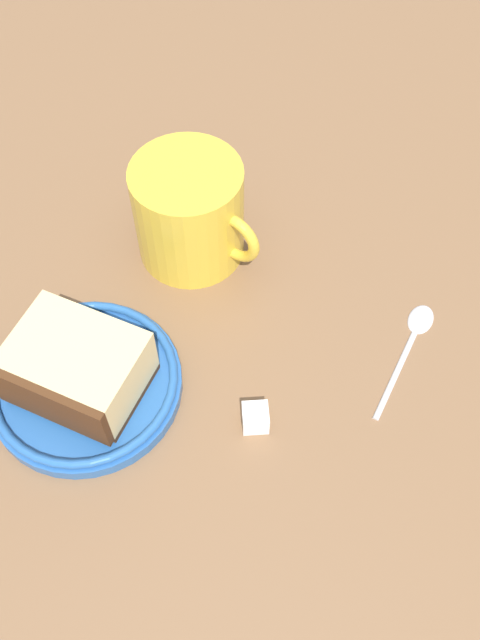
{
  "coord_description": "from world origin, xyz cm",
  "views": [
    {
      "loc": [
        -18.99,
        -21.44,
        47.65
      ],
      "look_at": [
        1.55,
        -0.69,
        3.0
      ],
      "focal_mm": 39.15,
      "sensor_mm": 36.0,
      "label": 1
    }
  ],
  "objects_px": {
    "sugar_cube": "(255,418)",
    "small_plate": "(86,383)",
    "teaspoon": "(414,334)",
    "tea_mug": "(190,212)",
    "cake_slice": "(77,368)"
  },
  "relations": [
    {
      "from": "sugar_cube",
      "to": "small_plate",
      "type": "bearing_deg",
      "value": 122.52
    },
    {
      "from": "small_plate",
      "to": "teaspoon",
      "type": "relative_size",
      "value": 1.28
    },
    {
      "from": "tea_mug",
      "to": "sugar_cube",
      "type": "relative_size",
      "value": 6.03
    },
    {
      "from": "cake_slice",
      "to": "tea_mug",
      "type": "relative_size",
      "value": 0.98
    },
    {
      "from": "cake_slice",
      "to": "teaspoon",
      "type": "distance_m",
      "value": 0.26
    },
    {
      "from": "teaspoon",
      "to": "sugar_cube",
      "type": "relative_size",
      "value": 5.98
    },
    {
      "from": "small_plate",
      "to": "tea_mug",
      "type": "distance_m",
      "value": 0.16
    },
    {
      "from": "cake_slice",
      "to": "tea_mug",
      "type": "distance_m",
      "value": 0.16
    },
    {
      "from": "tea_mug",
      "to": "sugar_cube",
      "type": "bearing_deg",
      "value": -117.33
    },
    {
      "from": "tea_mug",
      "to": "teaspoon",
      "type": "bearing_deg",
      "value": -71.43
    },
    {
      "from": "cake_slice",
      "to": "sugar_cube",
      "type": "bearing_deg",
      "value": -56.35
    },
    {
      "from": "cake_slice",
      "to": "teaspoon",
      "type": "bearing_deg",
      "value": -33.77
    },
    {
      "from": "tea_mug",
      "to": "cake_slice",
      "type": "bearing_deg",
      "value": -163.42
    },
    {
      "from": "cake_slice",
      "to": "teaspoon",
      "type": "xyz_separation_m",
      "value": [
        0.22,
        -0.15,
        -0.03
      ]
    },
    {
      "from": "small_plate",
      "to": "teaspoon",
      "type": "height_order",
      "value": "small_plate"
    }
  ]
}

